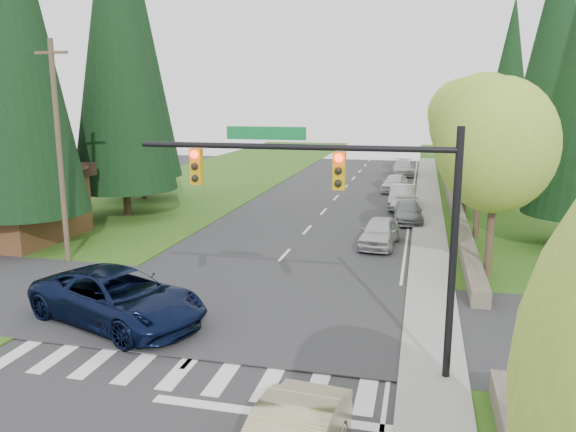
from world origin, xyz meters
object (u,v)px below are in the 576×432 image
at_px(parked_car_b, 408,212).
at_px(parked_car_c, 402,197).
at_px(parked_car_e, 403,168).
at_px(parked_car_d, 395,183).
at_px(suv_navy, 118,297).
at_px(parked_car_a, 380,232).

xyz_separation_m(parked_car_b, parked_car_c, (-0.52, 4.42, 0.18)).
height_order(parked_car_b, parked_car_e, parked_car_e).
bearing_deg(parked_car_d, parked_car_e, 95.43).
height_order(parked_car_b, parked_car_c, parked_car_c).
bearing_deg(suv_navy, parked_car_d, 6.14).
relative_size(parked_car_b, parked_car_c, 0.88).
distance_m(parked_car_d, parked_car_e, 10.43).
distance_m(parked_car_a, parked_car_b, 6.40).
distance_m(parked_car_b, parked_car_c, 4.45).
bearing_deg(parked_car_a, parked_car_d, 95.10).
distance_m(suv_navy, parked_car_e, 41.16).
bearing_deg(suv_navy, parked_car_b, -5.54).
xyz_separation_m(suv_navy, parked_car_d, (7.64, 29.96, -0.18)).
relative_size(parked_car_d, parked_car_e, 0.84).
bearing_deg(parked_car_c, parked_car_e, 92.05).
height_order(parked_car_d, parked_car_e, parked_car_e).
relative_size(suv_navy, parked_car_a, 1.51).
bearing_deg(parked_car_e, suv_navy, -105.06).
distance_m(parked_car_c, parked_car_e, 17.43).
bearing_deg(parked_car_e, parked_car_d, -95.65).
distance_m(parked_car_a, parked_car_d, 17.69).
height_order(parked_car_a, parked_car_d, parked_car_a).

